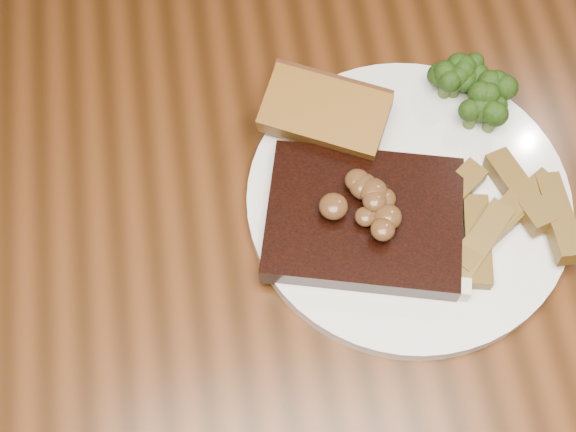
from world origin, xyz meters
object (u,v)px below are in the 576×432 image
at_px(dining_table, 286,285).
at_px(garlic_bread, 324,125).
at_px(plate, 408,202).
at_px(potato_wedges, 495,203).
at_px(steak, 363,220).

relative_size(dining_table, garlic_bread, 15.15).
bearing_deg(plate, potato_wedges, -16.25).
bearing_deg(potato_wedges, dining_table, -178.80).
bearing_deg(steak, dining_table, -160.89).
bearing_deg(steak, plate, 38.09).
bearing_deg(potato_wedges, plate, 163.75).
bearing_deg(steak, garlic_bread, 115.09).
bearing_deg(garlic_bread, plate, -24.31).
bearing_deg(dining_table, potato_wedges, 1.20).
xyz_separation_m(dining_table, steak, (0.07, 0.00, 0.12)).
xyz_separation_m(dining_table, plate, (0.11, 0.02, 0.10)).
distance_m(plate, potato_wedges, 0.07).
height_order(steak, potato_wedges, same).
bearing_deg(garlic_bread, steak, -52.78).
bearing_deg(plate, garlic_bread, 128.54).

